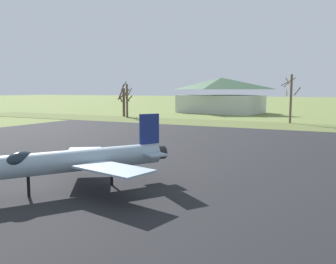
{
  "coord_description": "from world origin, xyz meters",
  "views": [
    {
      "loc": [
        10.87,
        -4.24,
        5.88
      ],
      "look_at": [
        -3.05,
        23.57,
        2.2
      ],
      "focal_mm": 38.52,
      "sensor_mm": 36.0,
      "label": 1
    }
  ],
  "objects": [
    {
      "name": "asphalt_apron",
      "position": [
        0.0,
        18.58,
        0.03
      ],
      "size": [
        74.19,
        61.94,
        0.05
      ],
      "primitive_type": "cube",
      "color": "black",
      "rests_on": "ground"
    },
    {
      "name": "grass_verge_strip",
      "position": [
        0.0,
        55.55,
        0.03
      ],
      "size": [
        134.19,
        12.0,
        0.06
      ],
      "primitive_type": "cube",
      "color": "#5B6733",
      "rests_on": "ground"
    },
    {
      "name": "bare_tree_left_of_center",
      "position": [
        -30.67,
        59.48,
        4.01
      ],
      "size": [
        2.19,
        2.22,
        7.58
      ],
      "color": "brown",
      "rests_on": "ground"
    },
    {
      "name": "visitor_building",
      "position": [
        -18.3,
        84.07,
        4.41
      ],
      "size": [
        22.07,
        15.92,
        8.88
      ],
      "color": "beige",
      "rests_on": "ground"
    },
    {
      "name": "bare_tree_center",
      "position": [
        1.86,
        61.25,
        4.67
      ],
      "size": [
        3.44,
        2.96,
        8.48
      ],
      "color": "brown",
      "rests_on": "ground"
    },
    {
      "name": "bare_tree_far_left",
      "position": [
        -33.19,
        61.98,
        3.44
      ],
      "size": [
        2.81,
        2.82,
        6.17
      ],
      "color": "brown",
      "rests_on": "ground"
    },
    {
      "name": "jet_fighter_rear_center",
      "position": [
        -3.33,
        11.23,
        1.84
      ],
      "size": [
        9.77,
        11.57,
        4.35
      ],
      "color": "#8EA3B2",
      "rests_on": "ground"
    }
  ]
}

